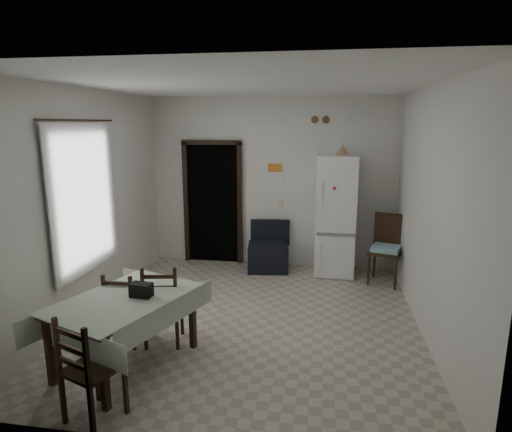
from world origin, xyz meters
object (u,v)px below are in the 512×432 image
object	(u,v)px
corner_chair	(386,250)
dining_chair_far_left	(126,307)
navy_seat	(268,246)
dining_chair_near_head	(92,367)
fridge	(336,216)
dining_table	(126,332)
dining_chair_far_right	(163,303)

from	to	relation	value
corner_chair	dining_chair_far_left	xyz separation A→B (m)	(-3.16, -2.36, -0.11)
navy_seat	corner_chair	distance (m)	1.92
dining_chair_far_left	dining_chair_near_head	size ratio (longest dim) A/B	0.90
fridge	navy_seat	xyz separation A→B (m)	(-1.12, -0.00, -0.57)
dining_table	dining_chair_far_right	xyz separation A→B (m)	(0.20, 0.52, 0.10)
fridge	dining_chair_far_right	world-z (taller)	fridge
dining_table	dining_chair_near_head	xyz separation A→B (m)	(0.10, -0.82, 0.11)
corner_chair	dining_table	bearing A→B (deg)	-118.30
fridge	navy_seat	bearing A→B (deg)	-177.66
corner_chair	dining_chair_near_head	bearing A→B (deg)	-110.05
navy_seat	dining_chair_far_left	size ratio (longest dim) A/B	0.95
corner_chair	dining_chair_near_head	size ratio (longest dim) A/B	1.13
dining_chair_far_right	dining_chair_near_head	bearing A→B (deg)	75.52
fridge	navy_seat	distance (m)	1.26
dining_chair_far_left	dining_chair_near_head	world-z (taller)	dining_chair_near_head
dining_chair_near_head	dining_table	bearing A→B (deg)	-62.21
dining_chair_far_left	dining_chair_far_right	xyz separation A→B (m)	(0.42, 0.07, 0.04)
dining_table	dining_chair_near_head	size ratio (longest dim) A/B	1.49
navy_seat	fridge	bearing A→B (deg)	-7.13
corner_chair	dining_chair_far_right	bearing A→B (deg)	-122.08
dining_chair_far_left	dining_table	bearing A→B (deg)	117.36
corner_chair	dining_chair_far_right	distance (m)	3.57
corner_chair	dining_table	world-z (taller)	corner_chair
dining_table	navy_seat	bearing A→B (deg)	92.16
dining_table	dining_chair_far_left	size ratio (longest dim) A/B	1.66
dining_chair_near_head	dining_chair_far_left	bearing A→B (deg)	-54.92
navy_seat	dining_chair_far_right	bearing A→B (deg)	-114.84
fridge	dining_table	distance (m)	3.89
navy_seat	dining_table	bearing A→B (deg)	-115.43
navy_seat	corner_chair	size ratio (longest dim) A/B	0.76
corner_chair	fridge	bearing A→B (deg)	172.76
dining_chair_far_right	navy_seat	bearing A→B (deg)	-117.83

